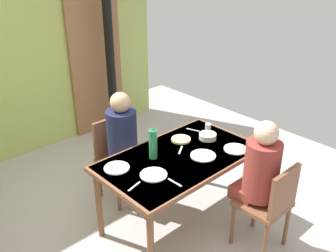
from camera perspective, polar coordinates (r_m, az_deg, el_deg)
ground_plane at (r=3.66m, az=-4.32°, el=-16.58°), size 5.96×5.96×0.00m
wall_back at (r=4.85m, az=-22.62°, el=11.14°), size 4.05×0.10×2.78m
door_wooden at (r=5.33m, az=-10.96°, el=9.50°), size 0.80×0.05×2.00m
stove_pipe_column at (r=5.05m, az=-9.06°, el=13.29°), size 0.12×0.12×2.78m
dining_table at (r=3.41m, az=1.73°, el=-5.70°), size 1.46×0.86×0.75m
chair_near_diner at (r=3.34m, az=15.39°, el=-11.30°), size 0.40×0.40×0.87m
chair_far_diner at (r=3.94m, az=-7.90°, el=-4.29°), size 0.40×0.40×0.87m
person_near_diner at (r=3.24m, az=13.95°, el=-6.31°), size 0.30×0.37×0.77m
person_far_diner at (r=3.71m, az=-6.92°, el=-1.29°), size 0.30×0.37×0.77m
water_bottle_green_near at (r=3.28m, az=-2.30°, el=-2.67°), size 0.07×0.07×0.31m
serving_bowl_center at (r=3.68m, az=6.10°, el=-1.57°), size 0.17×0.17×0.05m
dinner_plate_near_left at (r=3.22m, az=-7.86°, el=-6.36°), size 0.22×0.22×0.01m
dinner_plate_near_right at (r=3.11m, az=-2.23°, el=-7.46°), size 0.23×0.23×0.01m
dinner_plate_far_center at (r=3.38m, az=5.39°, el=-4.54°), size 0.23×0.23×0.01m
dinner_plate_far_side at (r=3.53m, az=10.30°, el=-3.50°), size 0.22×0.22×0.01m
drinking_glass_by_near_diner at (r=3.81m, az=6.16°, el=-0.25°), size 0.06×0.06×0.09m
bread_plate_sliced at (r=3.64m, az=2.00°, el=-2.07°), size 0.19×0.19×0.02m
cutlery_knife_near at (r=3.02m, az=1.05°, el=-8.65°), size 0.02×0.15×0.00m
cutlery_fork_near at (r=3.84m, az=3.84°, el=-0.60°), size 0.06×0.15×0.00m
cutlery_knife_far at (r=3.47m, az=1.93°, el=-3.70°), size 0.13×0.10×0.00m
cutlery_fork_far at (r=2.99m, az=-5.19°, el=-9.18°), size 0.15×0.05×0.00m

